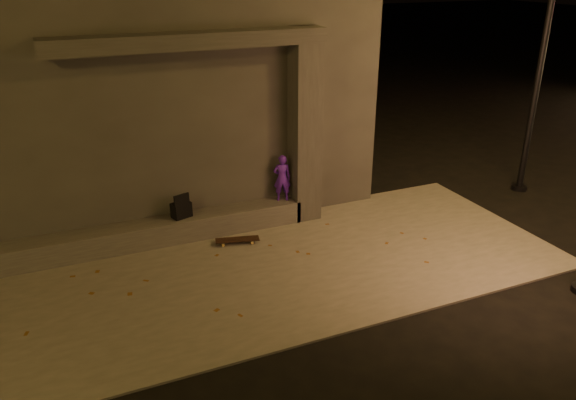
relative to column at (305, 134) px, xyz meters
name	(u,v)px	position (x,y,z in m)	size (l,w,h in m)	color
ground	(307,335)	(-1.70, -3.75, -1.84)	(120.00, 120.00, 0.00)	black
sidewalk	(258,271)	(-1.70, -1.75, -1.82)	(11.00, 4.40, 0.04)	#615E55
building	(141,82)	(-2.70, 2.74, 0.77)	(9.00, 5.10, 5.22)	#3B3936
ledge	(152,233)	(-3.20, 0.00, -1.58)	(6.00, 0.55, 0.45)	#494642
column	(305,134)	(0.00, 0.00, 0.00)	(0.55, 0.55, 3.60)	#3B3936
canopy	(190,40)	(-2.20, 0.05, 1.94)	(5.00, 0.70, 0.28)	#3B3936
skateboarder	(282,178)	(-0.50, 0.00, -0.86)	(0.36, 0.23, 0.98)	#521CBA
backpack	(181,209)	(-2.61, 0.00, -1.18)	(0.41, 0.33, 0.51)	black
skateboard	(237,240)	(-1.71, -0.65, -1.72)	(0.86, 0.41, 0.09)	black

